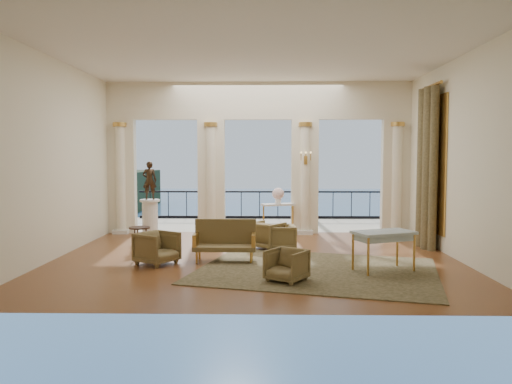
{
  "coord_description": "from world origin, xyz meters",
  "views": [
    {
      "loc": [
        0.25,
        -11.1,
        2.29
      ],
      "look_at": [
        0.01,
        0.6,
        1.47
      ],
      "focal_mm": 35.0,
      "sensor_mm": 36.0,
      "label": 1
    }
  ],
  "objects_px": {
    "side_table": "(140,232)",
    "pedestal": "(150,219)",
    "armchair_a": "(157,246)",
    "armchair_d": "(267,234)",
    "game_table": "(384,235)",
    "armchair_b": "(287,264)",
    "settee": "(225,240)",
    "console_table": "(278,209)",
    "armchair_c": "(282,236)",
    "statue": "(150,180)"
  },
  "relations": [
    {
      "from": "armchair_a",
      "to": "armchair_d",
      "type": "bearing_deg",
      "value": -18.62
    },
    {
      "from": "armchair_d",
      "to": "pedestal",
      "type": "distance_m",
      "value": 3.65
    },
    {
      "from": "armchair_b",
      "to": "console_table",
      "type": "xyz_separation_m",
      "value": [
        -0.02,
        5.61,
        0.43
      ]
    },
    {
      "from": "armchair_c",
      "to": "settee",
      "type": "xyz_separation_m",
      "value": [
        -1.3,
        -1.36,
        0.11
      ]
    },
    {
      "from": "armchair_d",
      "to": "game_table",
      "type": "distance_m",
      "value": 3.41
    },
    {
      "from": "settee",
      "to": "console_table",
      "type": "height_order",
      "value": "console_table"
    },
    {
      "from": "side_table",
      "to": "game_table",
      "type": "bearing_deg",
      "value": -10.3
    },
    {
      "from": "statue",
      "to": "side_table",
      "type": "height_order",
      "value": "statue"
    },
    {
      "from": "armchair_a",
      "to": "console_table",
      "type": "distance_m",
      "value": 4.97
    },
    {
      "from": "armchair_a",
      "to": "game_table",
      "type": "bearing_deg",
      "value": -64.46
    },
    {
      "from": "armchair_b",
      "to": "game_table",
      "type": "bearing_deg",
      "value": 57.38
    },
    {
      "from": "pedestal",
      "to": "statue",
      "type": "xyz_separation_m",
      "value": [
        0.0,
        0.0,
        1.11
      ]
    },
    {
      "from": "statue",
      "to": "armchair_a",
      "type": "bearing_deg",
      "value": 101.35
    },
    {
      "from": "armchair_d",
      "to": "pedestal",
      "type": "xyz_separation_m",
      "value": [
        -3.3,
        1.56,
        0.15
      ]
    },
    {
      "from": "armchair_c",
      "to": "armchair_d",
      "type": "distance_m",
      "value": 0.39
    },
    {
      "from": "game_table",
      "to": "side_table",
      "type": "relative_size",
      "value": 1.78
    },
    {
      "from": "armchair_a",
      "to": "pedestal",
      "type": "height_order",
      "value": "pedestal"
    },
    {
      "from": "console_table",
      "to": "game_table",
      "type": "bearing_deg",
      "value": -86.61
    },
    {
      "from": "armchair_a",
      "to": "game_table",
      "type": "xyz_separation_m",
      "value": [
        4.68,
        -0.59,
        0.34
      ]
    },
    {
      "from": "armchair_c",
      "to": "armchair_a",
      "type": "bearing_deg",
      "value": -60.0
    },
    {
      "from": "pedestal",
      "to": "side_table",
      "type": "bearing_deg",
      "value": -81.0
    },
    {
      "from": "armchair_a",
      "to": "statue",
      "type": "height_order",
      "value": "statue"
    },
    {
      "from": "armchair_b",
      "to": "game_table",
      "type": "distance_m",
      "value": 2.18
    },
    {
      "from": "armchair_c",
      "to": "settee",
      "type": "relative_size",
      "value": 0.49
    },
    {
      "from": "armchair_a",
      "to": "side_table",
      "type": "height_order",
      "value": "armchair_a"
    },
    {
      "from": "pedestal",
      "to": "side_table",
      "type": "relative_size",
      "value": 1.46
    },
    {
      "from": "armchair_a",
      "to": "statue",
      "type": "distance_m",
      "value": 3.78
    },
    {
      "from": "game_table",
      "to": "pedestal",
      "type": "xyz_separation_m",
      "value": [
        -5.63,
        4.03,
        -0.2
      ]
    },
    {
      "from": "statue",
      "to": "console_table",
      "type": "relative_size",
      "value": 1.03
    },
    {
      "from": "settee",
      "to": "side_table",
      "type": "distance_m",
      "value": 1.89
    },
    {
      "from": "settee",
      "to": "side_table",
      "type": "xyz_separation_m",
      "value": [
        -1.88,
        -0.07,
        0.2
      ]
    },
    {
      "from": "armchair_b",
      "to": "pedestal",
      "type": "height_order",
      "value": "pedestal"
    },
    {
      "from": "armchair_c",
      "to": "pedestal",
      "type": "distance_m",
      "value": 4.04
    },
    {
      "from": "armchair_d",
      "to": "statue",
      "type": "xyz_separation_m",
      "value": [
        -3.3,
        1.56,
        1.26
      ]
    },
    {
      "from": "armchair_c",
      "to": "side_table",
      "type": "bearing_deg",
      "value": -68.9
    },
    {
      "from": "game_table",
      "to": "settee",
      "type": "bearing_deg",
      "value": 140.44
    },
    {
      "from": "pedestal",
      "to": "game_table",
      "type": "bearing_deg",
      "value": -35.59
    },
    {
      "from": "statue",
      "to": "side_table",
      "type": "xyz_separation_m",
      "value": [
        0.49,
        -3.09,
        -0.99
      ]
    },
    {
      "from": "armchair_a",
      "to": "armchair_b",
      "type": "height_order",
      "value": "armchair_a"
    },
    {
      "from": "armchair_a",
      "to": "armchair_c",
      "type": "relative_size",
      "value": 1.14
    },
    {
      "from": "game_table",
      "to": "console_table",
      "type": "distance_m",
      "value": 5.15
    },
    {
      "from": "settee",
      "to": "game_table",
      "type": "height_order",
      "value": "settee"
    },
    {
      "from": "armchair_c",
      "to": "console_table",
      "type": "height_order",
      "value": "console_table"
    },
    {
      "from": "settee",
      "to": "console_table",
      "type": "xyz_separation_m",
      "value": [
        1.26,
        3.75,
        0.31
      ]
    },
    {
      "from": "settee",
      "to": "statue",
      "type": "bearing_deg",
      "value": 128.25
    },
    {
      "from": "armchair_d",
      "to": "side_table",
      "type": "bearing_deg",
      "value": 64.89
    },
    {
      "from": "settee",
      "to": "pedestal",
      "type": "xyz_separation_m",
      "value": [
        -2.37,
        3.03,
        0.08
      ]
    },
    {
      "from": "game_table",
      "to": "pedestal",
      "type": "height_order",
      "value": "pedestal"
    },
    {
      "from": "game_table",
      "to": "console_table",
      "type": "relative_size",
      "value": 1.29
    },
    {
      "from": "side_table",
      "to": "pedestal",
      "type": "bearing_deg",
      "value": 99.0
    }
  ]
}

